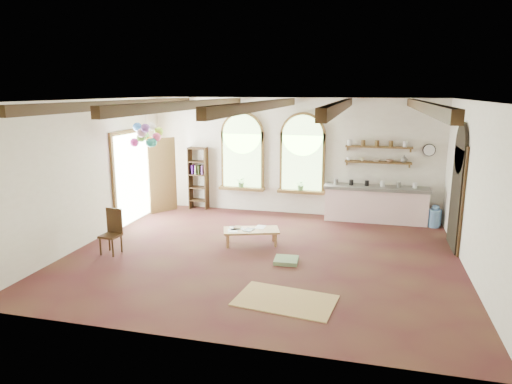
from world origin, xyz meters
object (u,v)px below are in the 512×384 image
(side_chair, at_px, (111,241))
(balloon_cluster, at_px, (147,135))
(coffee_table, at_px, (251,231))
(kitchen_counter, at_px, (375,204))

(side_chair, xyz_separation_m, balloon_cluster, (-0.01, 1.83, 2.06))
(coffee_table, relative_size, side_chair, 1.41)
(coffee_table, distance_m, side_chair, 3.01)
(coffee_table, bearing_deg, side_chair, -155.02)
(kitchen_counter, bearing_deg, balloon_cluster, -159.34)
(coffee_table, height_order, balloon_cluster, balloon_cluster)
(kitchen_counter, bearing_deg, side_chair, -144.43)
(kitchen_counter, relative_size, coffee_table, 1.99)
(balloon_cluster, bearing_deg, coffee_table, -11.58)
(kitchen_counter, xyz_separation_m, coffee_table, (-2.70, -2.61, -0.17))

